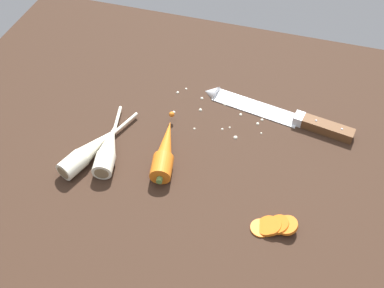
% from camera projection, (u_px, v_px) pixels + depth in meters
% --- Properties ---
extents(ground_plane, '(1.20, 0.90, 0.04)m').
position_uv_depth(ground_plane, '(195.00, 148.00, 1.01)').
color(ground_plane, '#332116').
extents(chefs_knife, '(0.35, 0.09, 0.04)m').
position_uv_depth(chefs_knife, '(273.00, 112.00, 1.04)').
color(chefs_knife, silver).
rests_on(chefs_knife, ground_plane).
extents(whole_carrot, '(0.07, 0.19, 0.04)m').
position_uv_depth(whole_carrot, '(165.00, 151.00, 0.95)').
color(whole_carrot, orange).
rests_on(whole_carrot, ground_plane).
extents(parsnip_front, '(0.09, 0.21, 0.04)m').
position_uv_depth(parsnip_front, '(89.00, 151.00, 0.95)').
color(parsnip_front, silver).
rests_on(parsnip_front, ground_plane).
extents(parsnip_mid_left, '(0.07, 0.20, 0.04)m').
position_uv_depth(parsnip_mid_left, '(108.00, 149.00, 0.95)').
color(parsnip_mid_left, silver).
rests_on(parsnip_mid_left, ground_plane).
extents(carrot_slice_stack, '(0.08, 0.05, 0.03)m').
position_uv_depth(carrot_slice_stack, '(273.00, 226.00, 0.84)').
color(carrot_slice_stack, orange).
rests_on(carrot_slice_stack, ground_plane).
extents(mince_crumbs, '(0.22, 0.13, 0.01)m').
position_uv_depth(mince_crumbs, '(219.00, 114.00, 1.04)').
color(mince_crumbs, silver).
rests_on(mince_crumbs, ground_plane).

